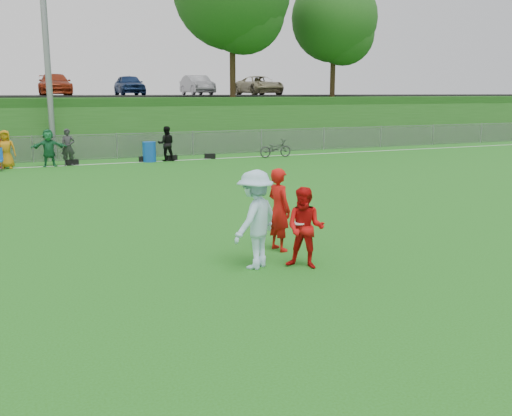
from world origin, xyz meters
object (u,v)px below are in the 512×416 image
player_red_center (305,228)px  recycling_bin (149,152)px  player_blue (255,219)px  bicycle (275,148)px  player_red_left (279,210)px  frisbee (298,223)px

player_red_center → recycling_bin: bearing=128.4°
player_blue → bicycle: bearing=-151.4°
player_red_center → bicycle: (7.42, 17.44, -0.32)m
player_red_left → frisbee: player_red_left is taller
player_blue → bicycle: player_blue is taller
player_red_center → player_red_left: bearing=128.5°
player_red_center → bicycle: player_red_center is taller
recycling_bin → player_red_left: bearing=-93.1°
recycling_bin → bicycle: recycling_bin is taller
player_red_center → bicycle: 18.95m
player_red_center → player_blue: player_blue is taller
recycling_bin → bicycle: bearing=-5.6°
player_red_center → frisbee: bearing=170.6°
player_red_center → recycling_bin: 18.10m
bicycle → player_red_center: bearing=155.1°
frisbee → bicycle: size_ratio=0.16×
player_blue → player_red_center: bearing=120.8°
player_red_center → player_blue: (-0.87, 0.38, 0.16)m
player_red_center → player_blue: bearing=-162.3°
player_red_center → bicycle: bearing=108.4°
player_red_left → frisbee: 1.23m
recycling_bin → player_blue: bearing=-96.0°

